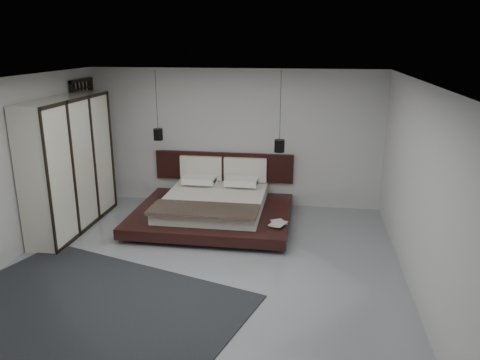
% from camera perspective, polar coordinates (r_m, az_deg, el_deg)
% --- Properties ---
extents(floor, '(6.00, 6.00, 0.00)m').
position_cam_1_polar(floor, '(7.29, -4.60, -10.49)').
color(floor, gray).
rests_on(floor, ground).
extents(ceiling, '(6.00, 6.00, 0.00)m').
position_cam_1_polar(ceiling, '(6.51, -5.17, 12.02)').
color(ceiling, white).
rests_on(ceiling, wall_back).
extents(wall_back, '(6.00, 0.00, 6.00)m').
position_cam_1_polar(wall_back, '(9.63, -0.73, 5.14)').
color(wall_back, '#BABAB8').
rests_on(wall_back, floor).
extents(wall_front, '(6.00, 0.00, 6.00)m').
position_cam_1_polar(wall_front, '(4.12, -14.74, -11.65)').
color(wall_front, '#BABAB8').
rests_on(wall_front, floor).
extents(wall_left, '(0.00, 6.00, 6.00)m').
position_cam_1_polar(wall_left, '(8.00, -26.25, 1.03)').
color(wall_left, '#BABAB8').
rests_on(wall_left, floor).
extents(wall_right, '(0.00, 6.00, 6.00)m').
position_cam_1_polar(wall_right, '(6.75, 20.75, -0.97)').
color(wall_right, '#BABAB8').
rests_on(wall_right, floor).
extents(lattice_screen, '(0.05, 0.90, 2.60)m').
position_cam_1_polar(lattice_screen, '(10.05, -18.15, 4.21)').
color(lattice_screen, black).
rests_on(lattice_screen, floor).
extents(bed, '(2.90, 2.44, 1.10)m').
position_cam_1_polar(bed, '(8.92, -3.21, -3.20)').
color(bed, black).
rests_on(bed, floor).
extents(book_lower, '(0.32, 0.35, 0.03)m').
position_cam_1_polar(book_lower, '(8.15, 4.08, -5.28)').
color(book_lower, '#99724C').
rests_on(book_lower, bed).
extents(book_upper, '(0.34, 0.39, 0.02)m').
position_cam_1_polar(book_upper, '(8.11, 3.91, -5.19)').
color(book_upper, '#99724C').
rests_on(book_upper, book_lower).
extents(pendant_left, '(0.18, 0.18, 1.36)m').
position_cam_1_polar(pendant_left, '(9.33, -9.95, 5.52)').
color(pendant_left, black).
rests_on(pendant_left, ceiling).
extents(pendant_right, '(0.19, 0.19, 1.51)m').
position_cam_1_polar(pendant_right, '(8.90, 4.83, 4.20)').
color(pendant_right, black).
rests_on(pendant_right, ceiling).
extents(wardrobe, '(0.57, 2.43, 2.38)m').
position_cam_1_polar(wardrobe, '(8.91, -20.07, 1.79)').
color(wardrobe, beige).
rests_on(wardrobe, floor).
extents(rug, '(4.51, 3.79, 0.02)m').
position_cam_1_polar(rug, '(6.48, -18.46, -15.03)').
color(rug, black).
rests_on(rug, floor).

